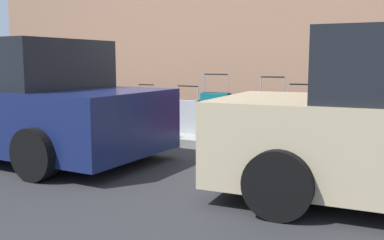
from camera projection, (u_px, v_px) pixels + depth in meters
The scene contains 14 objects.
ground_plane at pixel (163, 146), 7.37m from camera, with size 40.00×40.00×0.00m, color #28282B.
sidewalk_curb at pixel (223, 123), 9.57m from camera, with size 18.00×5.00×0.14m, color gray.
suitcase_navy_0 at pixel (370, 130), 6.50m from camera, with size 0.37×0.24×0.59m.
suitcase_olive_1 at pixel (337, 119), 6.74m from camera, with size 0.50×0.25×1.06m.
suitcase_maroon_2 at pixel (302, 120), 6.94m from camera, with size 0.49×0.22×0.93m.
suitcase_red_3 at pixel (272, 116), 7.23m from camera, with size 0.46×0.25×1.03m.
suitcase_black_4 at pixel (243, 118), 7.40m from camera, with size 0.43×0.26×0.71m.
suitcase_teal_5 at pixel (216, 114), 7.62m from camera, with size 0.50×0.27×1.07m.
suitcase_silver_6 at pixel (188, 116), 7.86m from camera, with size 0.50×0.27×0.85m.
suitcase_navy_7 at pixel (165, 115), 8.11m from camera, with size 0.41×0.27×0.61m.
suitcase_olive_8 at pixel (147, 114), 8.36m from camera, with size 0.39×0.22×0.85m.
fire_hydrant at pixel (112, 105), 8.70m from camera, with size 0.39×0.21×0.79m.
bollard_post at pixel (82, 104), 8.86m from camera, with size 0.17×0.17×0.81m, color brown.
parked_car_navy_1 at pixel (18, 102), 6.65m from camera, with size 4.59×2.23×1.71m.
Camera 1 is at (-3.74, 6.23, 1.42)m, focal length 41.31 mm.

